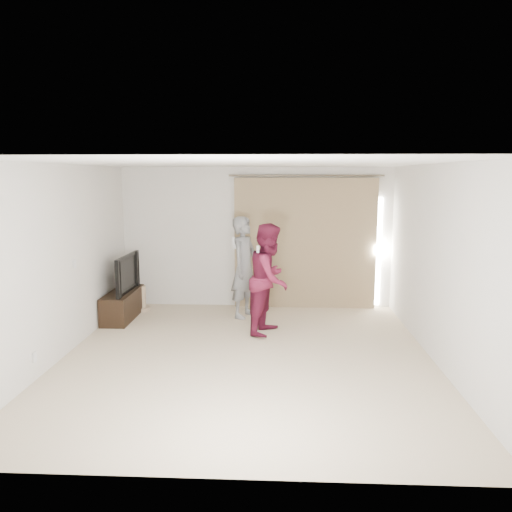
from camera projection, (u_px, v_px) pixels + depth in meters
The scene contains 10 objects.
floor at pixel (247, 357), 6.78m from camera, with size 5.50×5.50×0.00m, color #C8B296.
wall_back at pixel (256, 237), 9.28m from camera, with size 5.00×0.04×2.60m, color beige.
wall_left at pixel (61, 262), 6.69m from camera, with size 0.04×5.50×2.60m.
ceiling at pixel (246, 163), 6.36m from camera, with size 5.00×5.50×0.01m, color white.
curtain at pixel (306, 243), 9.18m from camera, with size 2.80×0.11×2.46m.
tv_console at pixel (123, 305), 8.60m from camera, with size 0.42×1.23×0.47m, color black.
tv at pixel (121, 273), 8.51m from camera, with size 1.11×0.15×0.64m, color black.
scratching_post at pixel (141, 300), 9.12m from camera, with size 0.34×0.34×0.45m.
person_man at pixel (244, 267), 8.61m from camera, with size 0.65×0.76×1.75m.
person_woman at pixel (270, 279), 7.72m from camera, with size 0.88×1.00×1.72m.
Camera 1 is at (0.44, -6.45, 2.45)m, focal length 35.00 mm.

